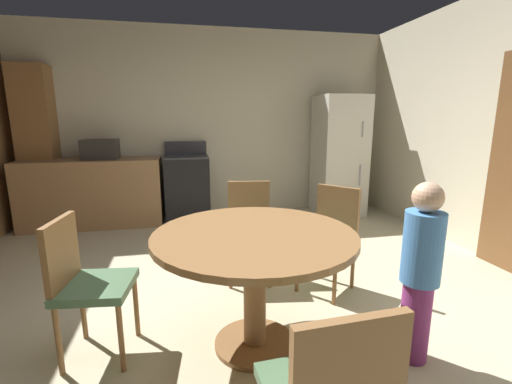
{
  "coord_description": "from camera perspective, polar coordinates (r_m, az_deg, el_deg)",
  "views": [
    {
      "loc": [
        -0.39,
        -2.26,
        1.43
      ],
      "look_at": [
        0.2,
        0.62,
        0.81
      ],
      "focal_mm": 24.38,
      "sensor_mm": 36.0,
      "label": 1
    }
  ],
  "objects": [
    {
      "name": "pantry_column",
      "position": [
        5.45,
        -32.07,
        6.19
      ],
      "size": [
        0.44,
        0.36,
        2.1
      ],
      "primitive_type": "cube",
      "color": "olive",
      "rests_on": "ground"
    },
    {
      "name": "person_child",
      "position": [
        2.26,
        25.35,
        -11.35
      ],
      "size": [
        0.28,
        0.28,
        1.09
      ],
      "rotation": [
        0.0,
        0.0,
        9.1
      ],
      "color": "#8C337A",
      "rests_on": "ground"
    },
    {
      "name": "chair_north",
      "position": [
        3.14,
        -1.12,
        -5.22
      ],
      "size": [
        0.46,
        0.46,
        0.87
      ],
      "rotation": [
        0.0,
        0.0,
        4.56
      ],
      "color": "olive",
      "rests_on": "ground"
    },
    {
      "name": "dining_table",
      "position": [
        2.15,
        -0.2,
        -10.58
      ],
      "size": [
        1.23,
        1.23,
        0.76
      ],
      "color": "olive",
      "rests_on": "ground"
    },
    {
      "name": "refrigerator",
      "position": [
        5.41,
        13.47,
        5.84
      ],
      "size": [
        0.68,
        0.68,
        1.76
      ],
      "color": "silver",
      "rests_on": "ground"
    },
    {
      "name": "oven_range",
      "position": [
        5.02,
        -11.2,
        0.71
      ],
      "size": [
        0.6,
        0.6,
        1.1
      ],
      "color": "black",
      "rests_on": "ground"
    },
    {
      "name": "chair_west",
      "position": [
        2.35,
        -26.33,
        -12.64
      ],
      "size": [
        0.44,
        0.44,
        0.87
      ],
      "rotation": [
        0.0,
        0.0,
        6.16
      ],
      "color": "olive",
      "rests_on": "ground"
    },
    {
      "name": "kitchen_counter",
      "position": [
        5.17,
        -25.06,
        -0.08
      ],
      "size": [
        1.78,
        0.6,
        0.9
      ],
      "primitive_type": "cube",
      "color": "#9E754C",
      "rests_on": "ground"
    },
    {
      "name": "microwave",
      "position": [
        5.06,
        -24.15,
        6.42
      ],
      "size": [
        0.44,
        0.32,
        0.26
      ],
      "primitive_type": "cube",
      "color": "#2D2B28",
      "rests_on": "kitchen_counter"
    },
    {
      "name": "wall_back",
      "position": [
        5.34,
        -7.54,
        11.04
      ],
      "size": [
        5.6,
        0.12,
        2.7
      ],
      "primitive_type": "cube",
      "color": "beige",
      "rests_on": "ground"
    },
    {
      "name": "ground_plane",
      "position": [
        2.7,
        -1.59,
        -19.95
      ],
      "size": [
        14.0,
        14.0,
        0.0
      ],
      "primitive_type": "plane",
      "color": "beige"
    },
    {
      "name": "chair_northeast",
      "position": [
        3.0,
        12.12,
        -6.36
      ],
      "size": [
        0.56,
        0.56,
        0.87
      ],
      "rotation": [
        0.0,
        0.0,
        3.84
      ],
      "color": "olive",
      "rests_on": "ground"
    }
  ]
}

